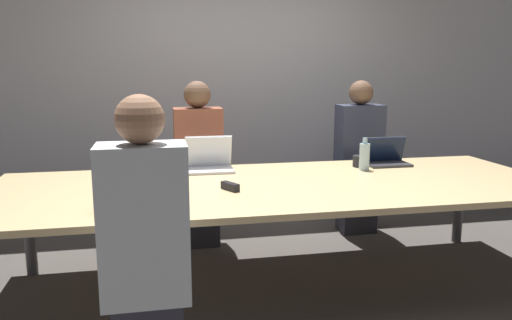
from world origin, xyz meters
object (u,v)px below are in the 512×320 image
(laptop_near_left, at_px, (154,199))
(stapler, at_px, (230,186))
(person_far_right, at_px, (358,160))
(person_near_left, at_px, (145,252))
(cup_far_right, at_px, (358,161))
(bottle_near_left, at_px, (105,188))
(laptop_far_right, at_px, (386,157))
(person_far_midleft, at_px, (199,167))
(cup_near_left, at_px, (103,205))
(bottle_far_right, at_px, (364,156))
(laptop_far_midleft, at_px, (209,161))

(laptop_near_left, distance_m, stapler, 0.61)
(person_far_right, distance_m, person_near_left, 2.73)
(cup_far_right, height_order, laptop_near_left, laptop_near_left)
(cup_far_right, relative_size, bottle_near_left, 0.32)
(person_far_right, bearing_deg, bottle_near_left, -146.39)
(laptop_far_right, xyz_separation_m, person_far_midleft, (-1.48, 0.45, -0.11))
(person_far_right, relative_size, laptop_near_left, 4.13)
(person_near_left, xyz_separation_m, bottle_near_left, (-0.22, 0.59, 0.17))
(cup_near_left, bearing_deg, bottle_far_right, 23.56)
(bottle_near_left, bearing_deg, person_far_right, 33.61)
(bottle_far_right, bearing_deg, laptop_far_right, 32.35)
(bottle_near_left, bearing_deg, laptop_far_right, 22.67)
(bottle_far_right, xyz_separation_m, bottle_near_left, (-1.86, -0.72, 0.01))
(cup_far_right, relative_size, cup_near_left, 0.93)
(bottle_far_right, xyz_separation_m, laptop_far_midleft, (-1.18, 0.22, -0.03))
(laptop_far_midleft, bearing_deg, bottle_far_right, -10.62)
(person_far_right, bearing_deg, cup_near_left, -144.73)
(bottle_far_right, distance_m, person_far_midleft, 1.38)
(laptop_far_right, distance_m, laptop_near_left, 2.09)
(bottle_far_right, distance_m, bottle_near_left, 1.99)
(laptop_near_left, height_order, cup_near_left, laptop_near_left)
(bottle_near_left, bearing_deg, person_near_left, -69.23)
(cup_far_right, height_order, person_near_left, person_near_left)
(person_near_left, xyz_separation_m, cup_near_left, (-0.23, 0.50, 0.10))
(laptop_far_right, height_order, bottle_far_right, bottle_far_right)
(bottle_far_right, height_order, bottle_near_left, bottle_near_left)
(bottle_far_right, distance_m, person_near_left, 2.10)
(person_far_midleft, distance_m, bottle_near_left, 1.49)
(cup_near_left, distance_m, stapler, 0.84)
(person_near_left, bearing_deg, laptop_near_left, -95.30)
(person_far_midleft, bearing_deg, laptop_near_left, -104.39)
(person_far_right, bearing_deg, person_far_midleft, -177.51)
(cup_near_left, distance_m, bottle_near_left, 0.12)
(person_far_right, bearing_deg, laptop_near_left, -140.89)
(laptop_far_right, relative_size, person_far_right, 0.25)
(laptop_far_midleft, relative_size, person_far_midleft, 0.26)
(person_near_left, relative_size, bottle_near_left, 5.05)
(cup_far_right, bearing_deg, laptop_near_left, -149.50)
(cup_far_right, distance_m, laptop_far_midleft, 1.19)
(laptop_far_right, bearing_deg, stapler, -156.41)
(person_far_right, height_order, person_near_left, person_near_left)
(laptop_far_right, xyz_separation_m, laptop_near_left, (-1.85, -0.98, -0.00))
(bottle_far_right, height_order, cup_near_left, bottle_far_right)
(bottle_far_right, height_order, laptop_near_left, bottle_far_right)
(person_far_right, bearing_deg, person_near_left, -133.40)
(cup_far_right, height_order, laptop_far_midleft, laptop_far_midleft)
(person_far_midleft, distance_m, stapler, 1.06)
(cup_far_right, bearing_deg, stapler, -153.34)
(laptop_far_right, height_order, stapler, laptop_far_right)
(person_far_right, height_order, laptop_far_midleft, person_far_right)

